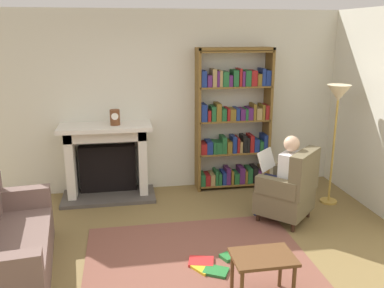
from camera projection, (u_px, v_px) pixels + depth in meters
name	position (u px, v px, depth m)	size (l,w,h in m)	color
ground	(203.00, 275.00, 4.17)	(14.00, 14.00, 0.00)	olive
back_wall	(170.00, 102.00, 6.23)	(5.60, 0.10, 2.70)	beige
side_wall_right	(380.00, 112.00, 5.43)	(0.10, 5.20, 2.70)	beige
area_rug	(197.00, 259.00, 4.45)	(2.40, 1.80, 0.01)	brown
fireplace	(107.00, 158.00, 6.03)	(1.35, 0.64, 1.10)	#4C4742
mantel_clock	(115.00, 117.00, 5.79)	(0.14, 0.14, 0.22)	brown
bookshelf	(234.00, 122.00, 6.26)	(1.14, 0.32, 2.16)	brown
armchair_reading	(290.00, 190.00, 5.25)	(0.89, 0.89, 0.97)	#331E14
seated_reader	(282.00, 174.00, 5.26)	(0.58, 0.58, 1.14)	white
sofa_floral	(6.00, 247.00, 4.08)	(0.90, 1.77, 0.85)	#735B53
side_table	(263.00, 263.00, 3.68)	(0.56, 0.39, 0.46)	brown
scattered_books	(212.00, 264.00, 4.31)	(0.60, 0.49, 0.04)	#267233
floor_lamp	(338.00, 104.00, 5.55)	(0.32, 0.32, 1.70)	#B7933F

